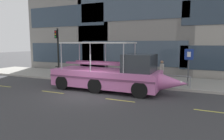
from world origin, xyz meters
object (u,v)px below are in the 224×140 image
Objects in this scene: pedestrian_near_bow at (162,69)px; duck_tour_boat at (113,75)px; parking_sign at (189,61)px; leaned_bicycle at (59,72)px; traffic_light_pole at (58,48)px.

duck_tour_boat is at bearing -127.17° from pedestrian_near_bow.
duck_tour_boat is (-4.67, -2.74, -0.89)m from parking_sign.
pedestrian_near_bow is (2.67, 3.52, 0.12)m from duck_tour_boat.
duck_tour_boat reaches higher than parking_sign.
parking_sign is at bearing 1.82° from leaned_bicycle.
traffic_light_pole reaches higher than duck_tour_boat.
leaned_bicycle is 0.19× the size of duck_tour_boat.
duck_tour_boat is 5.45× the size of pedestrian_near_bow.
pedestrian_near_bow is at bearing 52.83° from duck_tour_boat.
parking_sign is 2.28m from pedestrian_near_bow.
leaned_bicycle is 1.02× the size of pedestrian_near_bow.
traffic_light_pole is 2.30m from leaned_bicycle.
parking_sign is 1.56× the size of pedestrian_near_bow.
parking_sign is at bearing 30.39° from duck_tour_boat.
traffic_light_pole is 11.41m from parking_sign.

